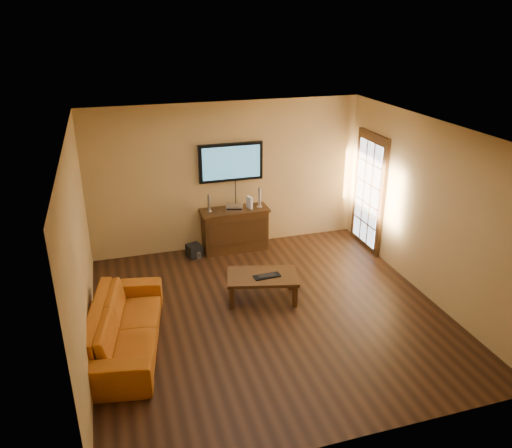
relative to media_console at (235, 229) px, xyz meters
name	(u,v)px	position (x,y,z in m)	size (l,w,h in m)	color
ground_plane	(270,313)	(-0.06, -2.25, -0.40)	(5.00, 5.00, 0.00)	black
room_walls	(257,192)	(-0.06, -1.63, 1.29)	(5.00, 5.00, 5.00)	tan
french_door	(369,193)	(2.39, -0.55, 0.65)	(0.07, 1.02, 2.22)	#361E0C
media_console	(235,229)	(0.00, 0.00, 0.00)	(1.25, 0.48, 0.79)	#361E0C
television	(231,162)	(0.00, 0.20, 1.23)	(1.17, 0.08, 0.69)	black
coffee_table	(263,278)	(-0.04, -1.83, -0.04)	(1.19, 0.88, 0.41)	#361E0C
sofa	(124,319)	(-2.13, -2.45, 0.02)	(2.14, 0.63, 0.84)	#AC5813
speaker_left	(209,204)	(-0.46, 0.03, 0.54)	(0.09, 0.09, 0.32)	silver
speaker_right	(259,198)	(0.47, 0.00, 0.56)	(0.10, 0.10, 0.37)	silver
av_receiver	(234,207)	(0.00, 0.02, 0.43)	(0.31, 0.22, 0.07)	silver
game_console	(250,202)	(0.28, -0.02, 0.51)	(0.05, 0.16, 0.22)	white
subwoofer	(194,251)	(-0.79, -0.09, -0.28)	(0.24, 0.24, 0.24)	black
bottle	(199,257)	(-0.74, -0.31, -0.31)	(0.07, 0.07, 0.19)	white
keyboard	(267,276)	(0.01, -1.90, 0.02)	(0.41, 0.17, 0.02)	black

